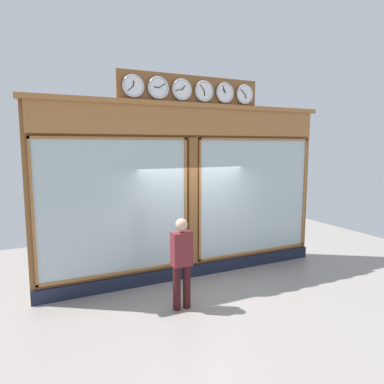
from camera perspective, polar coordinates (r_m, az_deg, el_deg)
The scene contains 3 objects.
ground_plane at distance 6.07m, azimuth 12.43°, elevation -22.02°, with size 14.00×14.00×0.00m, color gray.
shop_facade at distance 7.85m, azimuth -0.40°, elevation 0.36°, with size 6.86×0.42×4.46m.
pedestrian at distance 6.44m, azimuth -1.70°, elevation -10.99°, with size 0.36×0.22×1.69m.
Camera 1 is at (3.32, 6.91, 2.99)m, focal length 32.66 mm.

